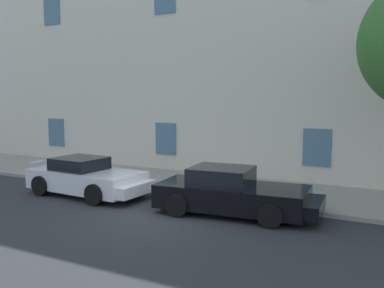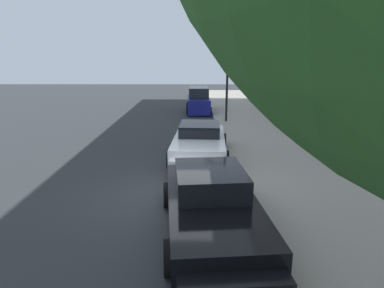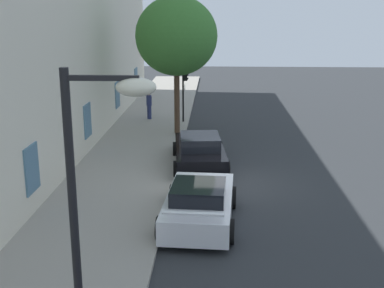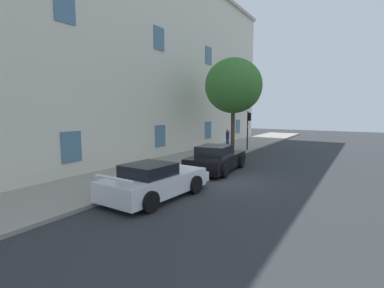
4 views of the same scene
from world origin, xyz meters
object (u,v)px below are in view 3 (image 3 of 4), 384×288
at_px(tree_near_kerb, 176,36).
at_px(traffic_light, 185,85).
at_px(sportscar_red_lead, 200,202).
at_px(street_lamp, 99,177).
at_px(sportscar_yellow_flank, 199,151).
at_px(pedestrian_admiring, 149,105).

relative_size(tree_near_kerb, traffic_light, 2.21).
xyz_separation_m(sportscar_red_lead, tree_near_kerb, (10.94, 1.54, 4.48)).
xyz_separation_m(traffic_light, street_lamp, (-20.97, 0.02, 1.65)).
relative_size(sportscar_red_lead, sportscar_yellow_flank, 0.92).
distance_m(tree_near_kerb, traffic_light, 3.90).
relative_size(sportscar_red_lead, tree_near_kerb, 0.69).
height_order(sportscar_red_lead, pedestrian_admiring, pedestrian_admiring).
xyz_separation_m(tree_near_kerb, traffic_light, (2.69, -0.23, -2.82)).
bearing_deg(sportscar_red_lead, pedestrian_admiring, 13.56).
height_order(traffic_light, street_lamp, street_lamp).
height_order(sportscar_yellow_flank, street_lamp, street_lamp).
xyz_separation_m(tree_near_kerb, street_lamp, (-18.28, -0.21, -1.17)).
relative_size(sportscar_red_lead, pedestrian_admiring, 2.96).
bearing_deg(traffic_light, sportscar_yellow_flank, -172.05).
bearing_deg(pedestrian_admiring, sportscar_red_lead, -166.44).
distance_m(sportscar_red_lead, sportscar_yellow_flank, 5.74).
bearing_deg(sportscar_yellow_flank, street_lamp, 175.10).
height_order(tree_near_kerb, traffic_light, tree_near_kerb).
relative_size(sportscar_yellow_flank, street_lamp, 0.95).
bearing_deg(tree_near_kerb, sportscar_yellow_flank, -165.66).
bearing_deg(street_lamp, sportscar_red_lead, -10.30).
bearing_deg(traffic_light, sportscar_red_lead, -174.49).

